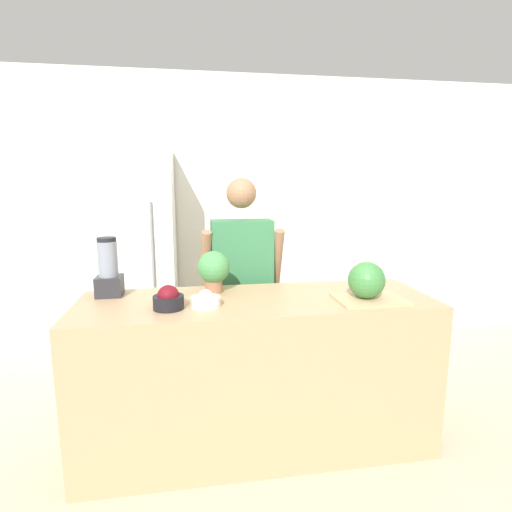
{
  "coord_description": "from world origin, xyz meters",
  "views": [
    {
      "loc": [
        -0.37,
        -1.89,
        1.61
      ],
      "look_at": [
        0.0,
        0.38,
        1.18
      ],
      "focal_mm": 28.0,
      "sensor_mm": 36.0,
      "label": 1
    }
  ],
  "objects_px": {
    "bowl_cream": "(206,300)",
    "watermelon": "(366,280)",
    "person": "(242,289)",
    "bowl_cherries": "(168,299)",
    "blender": "(109,271)",
    "potted_plant": "(214,269)",
    "refrigerator": "(129,260)"
  },
  "relations": [
    {
      "from": "person",
      "to": "blender",
      "type": "distance_m",
      "value": 0.96
    },
    {
      "from": "bowl_cherries",
      "to": "bowl_cream",
      "type": "xyz_separation_m",
      "value": [
        0.2,
        0.01,
        -0.02
      ]
    },
    {
      "from": "bowl_cherries",
      "to": "potted_plant",
      "type": "distance_m",
      "value": 0.4
    },
    {
      "from": "bowl_cream",
      "to": "person",
      "type": "bearing_deg",
      "value": 66.84
    },
    {
      "from": "potted_plant",
      "to": "bowl_cherries",
      "type": "bearing_deg",
      "value": -132.0
    },
    {
      "from": "blender",
      "to": "potted_plant",
      "type": "bearing_deg",
      "value": -2.44
    },
    {
      "from": "person",
      "to": "refrigerator",
      "type": "bearing_deg",
      "value": 141.87
    },
    {
      "from": "person",
      "to": "potted_plant",
      "type": "xyz_separation_m",
      "value": [
        -0.22,
        -0.39,
        0.25
      ]
    },
    {
      "from": "person",
      "to": "bowl_cream",
      "type": "bearing_deg",
      "value": -113.16
    },
    {
      "from": "person",
      "to": "potted_plant",
      "type": "distance_m",
      "value": 0.51
    },
    {
      "from": "bowl_cherries",
      "to": "potted_plant",
      "type": "relative_size",
      "value": 0.64
    },
    {
      "from": "bowl_cherries",
      "to": "potted_plant",
      "type": "xyz_separation_m",
      "value": [
        0.26,
        0.29,
        0.1
      ]
    },
    {
      "from": "bowl_cherries",
      "to": "blender",
      "type": "relative_size",
      "value": 0.47
    },
    {
      "from": "refrigerator",
      "to": "person",
      "type": "distance_m",
      "value": 1.14
    },
    {
      "from": "blender",
      "to": "bowl_cream",
      "type": "bearing_deg",
      "value": -28.8
    },
    {
      "from": "watermelon",
      "to": "bowl_cherries",
      "type": "height_order",
      "value": "watermelon"
    },
    {
      "from": "refrigerator",
      "to": "person",
      "type": "height_order",
      "value": "refrigerator"
    },
    {
      "from": "bowl_cherries",
      "to": "watermelon",
      "type": "bearing_deg",
      "value": -1.13
    },
    {
      "from": "refrigerator",
      "to": "watermelon",
      "type": "bearing_deg",
      "value": -42.53
    },
    {
      "from": "person",
      "to": "watermelon",
      "type": "relative_size",
      "value": 7.69
    },
    {
      "from": "bowl_cream",
      "to": "watermelon",
      "type": "bearing_deg",
      "value": -1.88
    },
    {
      "from": "refrigerator",
      "to": "person",
      "type": "relative_size",
      "value": 1.15
    },
    {
      "from": "watermelon",
      "to": "bowl_cherries",
      "type": "distance_m",
      "value": 1.12
    },
    {
      "from": "bowl_cherries",
      "to": "blender",
      "type": "xyz_separation_m",
      "value": [
        -0.36,
        0.32,
        0.1
      ]
    },
    {
      "from": "bowl_cherries",
      "to": "bowl_cream",
      "type": "distance_m",
      "value": 0.2
    },
    {
      "from": "bowl_cherries",
      "to": "bowl_cream",
      "type": "relative_size",
      "value": 1.01
    },
    {
      "from": "blender",
      "to": "watermelon",
      "type": "bearing_deg",
      "value": -12.89
    },
    {
      "from": "refrigerator",
      "to": "blender",
      "type": "xyz_separation_m",
      "value": [
        0.04,
        -1.06,
        0.14
      ]
    },
    {
      "from": "refrigerator",
      "to": "bowl_cherries",
      "type": "relative_size",
      "value": 11.37
    },
    {
      "from": "refrigerator",
      "to": "watermelon",
      "type": "relative_size",
      "value": 8.86
    },
    {
      "from": "potted_plant",
      "to": "person",
      "type": "bearing_deg",
      "value": 59.94
    },
    {
      "from": "person",
      "to": "bowl_cherries",
      "type": "distance_m",
      "value": 0.85
    }
  ]
}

